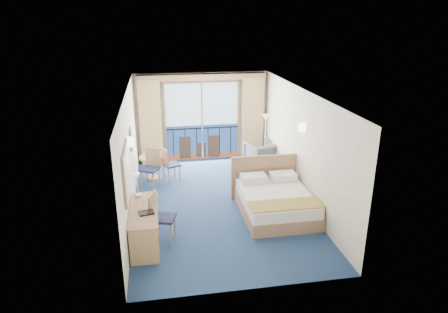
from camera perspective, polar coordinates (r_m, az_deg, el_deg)
floor at (r=9.72m, az=-0.77°, el=-6.69°), size 6.50×6.50×0.00m
room_walls at (r=9.08m, az=-0.82°, el=3.42°), size 4.04×6.54×2.72m
balcony_door at (r=12.32m, az=-3.18°, el=4.70°), size 2.36×0.03×2.52m
curtain_left at (r=12.07m, az=-10.43°, el=4.75°), size 0.65×0.22×2.55m
curtain_right at (r=12.41m, az=4.08°, el=5.43°), size 0.65×0.22×2.55m
pelmet at (r=11.91m, az=-3.21°, el=11.26°), size 3.80×0.25×0.18m
mirror at (r=7.65m, az=-13.76°, el=-2.12°), size 0.05×1.25×0.95m
wall_print at (r=9.48m, az=-13.12°, el=2.48°), size 0.04×0.42×0.52m
sconce_left at (r=8.40m, az=-13.36°, el=2.04°), size 0.18×0.18×0.18m
sconce_right at (r=9.40m, az=11.11°, el=4.09°), size 0.18×0.18×0.18m
bed at (r=9.25m, az=7.32°, el=-6.26°), size 1.70×2.02×1.07m
nightstand at (r=10.48m, az=8.35°, el=-3.22°), size 0.42×0.40×0.56m
phone at (r=10.39m, az=8.29°, el=-1.56°), size 0.19×0.17×0.07m
armchair at (r=11.90m, az=5.40°, el=0.31°), size 1.04×1.06×0.78m
floor_lamp at (r=11.72m, az=5.95°, el=4.16°), size 0.22×0.22×1.59m
desk at (r=7.75m, az=-11.33°, el=-10.98°), size 0.55×1.60×0.75m
desk_chair at (r=8.11m, az=-9.26°, el=-8.11°), size 0.55×0.54×1.01m
folder at (r=7.80m, az=-11.04°, el=-7.86°), size 0.32×0.27×0.03m
desk_lamp at (r=8.36m, az=-12.30°, el=-3.26°), size 0.13×0.13×0.50m
round_table at (r=11.18m, az=-10.19°, el=-0.72°), size 0.71×0.71×0.64m
table_chair_a at (r=10.90m, az=-7.91°, el=-0.86°), size 0.54×0.53×0.94m
table_chair_b at (r=10.69m, az=-10.38°, el=-1.19°), size 0.59×0.60×1.01m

